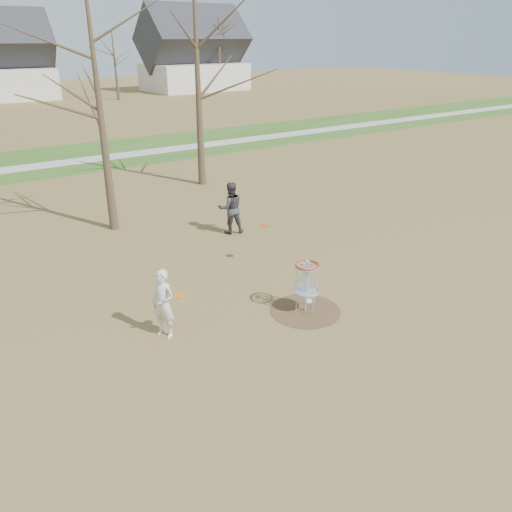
{
  "coord_description": "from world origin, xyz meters",
  "views": [
    {
      "loc": [
        -7.2,
        -8.47,
        6.41
      ],
      "look_at": [
        -0.5,
        1.5,
        1.1
      ],
      "focal_mm": 35.0,
      "sensor_mm": 36.0,
      "label": 1
    }
  ],
  "objects_px": {
    "player_throwing": "(231,208)",
    "player_standing": "(163,304)",
    "disc_grounded": "(308,301)",
    "disc_golf_basket": "(307,279)"
  },
  "relations": [
    {
      "from": "disc_grounded",
      "to": "disc_golf_basket",
      "type": "height_order",
      "value": "disc_golf_basket"
    },
    {
      "from": "player_throwing",
      "to": "disc_grounded",
      "type": "bearing_deg",
      "value": 96.59
    },
    {
      "from": "disc_grounded",
      "to": "disc_golf_basket",
      "type": "relative_size",
      "value": 0.16
    },
    {
      "from": "player_standing",
      "to": "disc_golf_basket",
      "type": "bearing_deg",
      "value": 49.22
    },
    {
      "from": "player_throwing",
      "to": "disc_grounded",
      "type": "xyz_separation_m",
      "value": [
        -0.94,
        -5.44,
        -0.9
      ]
    },
    {
      "from": "disc_grounded",
      "to": "disc_golf_basket",
      "type": "bearing_deg",
      "value": -138.28
    },
    {
      "from": "player_throwing",
      "to": "disc_grounded",
      "type": "height_order",
      "value": "player_throwing"
    },
    {
      "from": "player_throwing",
      "to": "disc_golf_basket",
      "type": "xyz_separation_m",
      "value": [
        -1.31,
        -5.77,
        -0.01
      ]
    },
    {
      "from": "player_throwing",
      "to": "player_standing",
      "type": "bearing_deg",
      "value": 62.0
    },
    {
      "from": "player_standing",
      "to": "player_throwing",
      "type": "xyz_separation_m",
      "value": [
        4.72,
        4.83,
        0.09
      ]
    }
  ]
}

